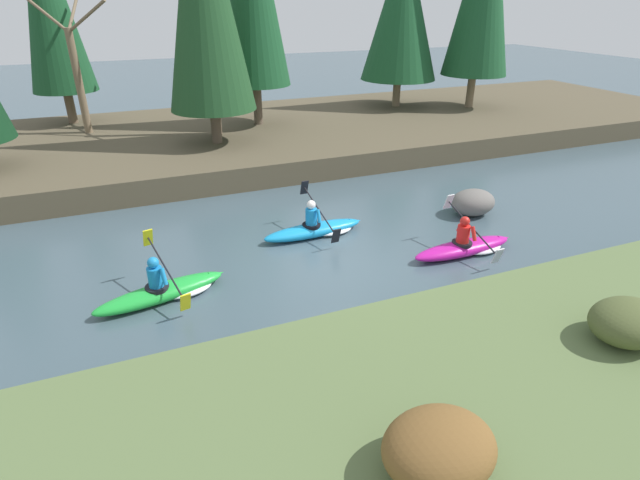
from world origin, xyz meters
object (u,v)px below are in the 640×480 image
(kayaker_middle, at_px, (317,228))
(boulder_midstream, at_px, (473,202))
(kayaker_trailing, at_px, (166,290))
(kayaker_lead, at_px, (467,246))

(kayaker_middle, distance_m, boulder_midstream, 4.63)
(kayaker_middle, bearing_deg, kayaker_trailing, -161.08)
(kayaker_lead, xyz_separation_m, boulder_midstream, (1.64, 1.95, 0.17))
(kayaker_trailing, relative_size, boulder_midstream, 2.14)
(kayaker_lead, bearing_deg, boulder_midstream, 48.34)
(kayaker_middle, xyz_separation_m, boulder_midstream, (4.61, -0.37, 0.17))
(boulder_midstream, bearing_deg, kayaker_trailing, -171.67)
(kayaker_lead, bearing_deg, kayaker_middle, 140.46)
(kayaker_lead, distance_m, kayaker_middle, 3.77)
(kayaker_trailing, bearing_deg, boulder_midstream, -5.05)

